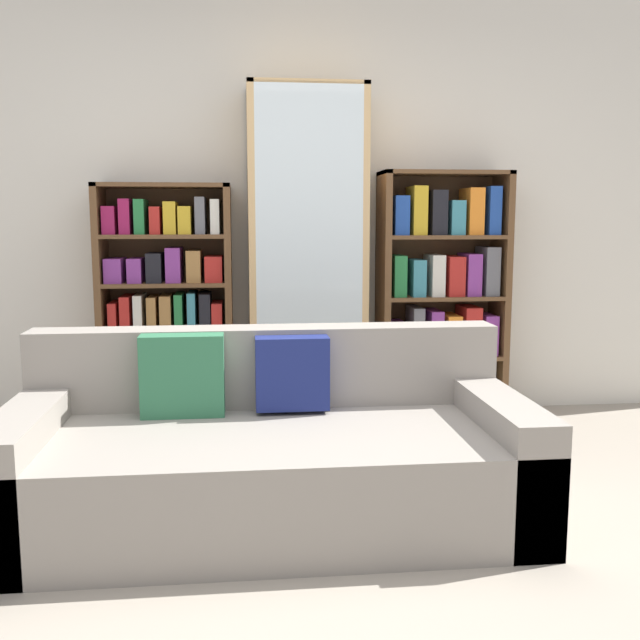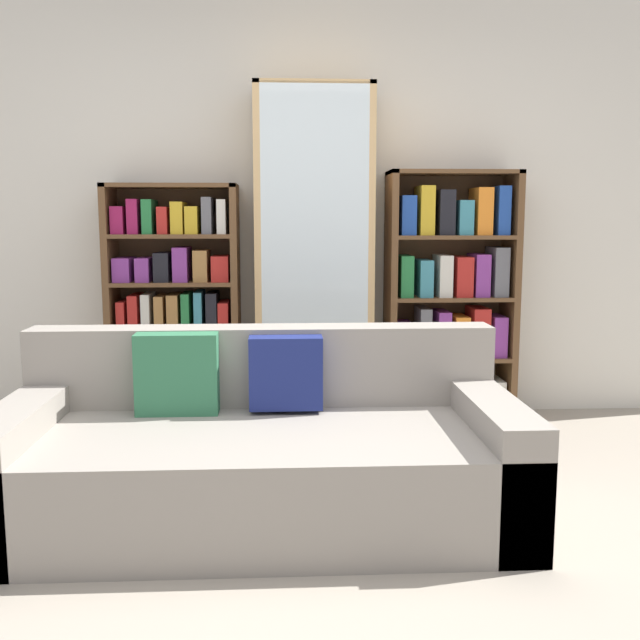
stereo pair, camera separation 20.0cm
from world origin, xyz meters
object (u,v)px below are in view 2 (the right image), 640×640
Objects in this scene: bookshelf_left at (176,310)px; bookshelf_right at (451,303)px; display_cabinet at (314,260)px; wine_bottle at (376,419)px; couch at (261,454)px.

bookshelf_right is (1.70, -0.00, 0.04)m from bookshelf_left.
display_cabinet reaches higher than wine_bottle.
bookshelf_left is at bearing 178.94° from display_cabinet.
bookshelf_left reaches higher than couch.
couch is 1.04× the size of display_cabinet.
bookshelf_right is (1.15, 1.43, 0.47)m from couch.
couch is 1.60m from bookshelf_left.
wine_bottle is (0.62, 0.93, -0.12)m from couch.
bookshelf_left is 1.70m from bookshelf_right.
couch is 1.45× the size of bookshelf_left.
bookshelf_left is at bearing 156.97° from wine_bottle.
display_cabinet is at bearing -178.99° from bookshelf_right.
couch is 1.13m from wine_bottle.
couch is at bearing -123.56° from wine_bottle.
display_cabinet reaches higher than bookshelf_right.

